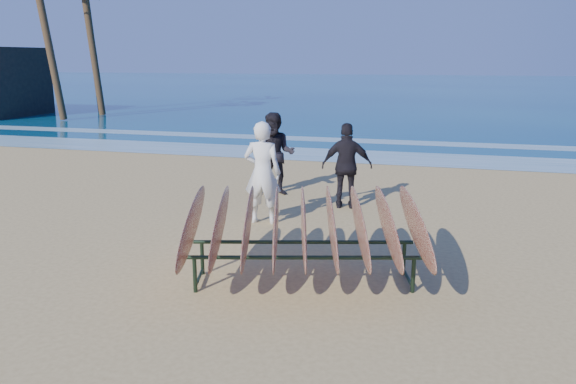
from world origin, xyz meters
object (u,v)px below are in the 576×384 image
at_px(surfboard_rack, 304,226).
at_px(person_white, 262,173).
at_px(person_dark_a, 275,154).
at_px(person_dark_b, 347,166).

relative_size(surfboard_rack, person_white, 1.88).
relative_size(surfboard_rack, person_dark_a, 1.94).
height_order(person_white, person_dark_b, person_white).
bearing_deg(person_dark_a, surfboard_rack, -75.06).
xyz_separation_m(surfboard_rack, person_dark_b, (-0.09, 4.26, 0.05)).
bearing_deg(person_white, person_dark_a, -83.00).
xyz_separation_m(person_white, person_dark_b, (1.37, 1.53, -0.08)).
bearing_deg(surfboard_rack, person_white, 103.46).
bearing_deg(person_dark_b, person_dark_a, -31.90).
distance_m(person_white, person_dark_b, 2.06).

